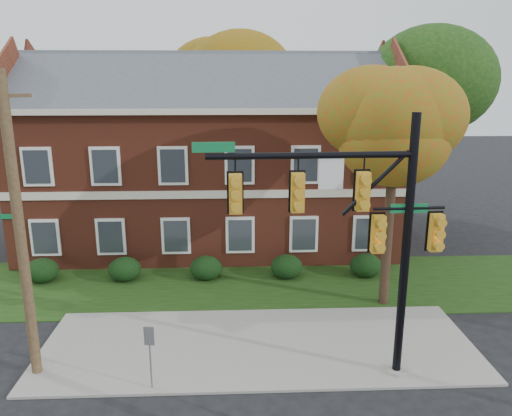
{
  "coord_description": "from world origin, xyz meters",
  "views": [
    {
      "loc": [
        -0.71,
        -13.59,
        8.52
      ],
      "look_at": [
        0.01,
        3.0,
        4.16
      ],
      "focal_mm": 35.0,
      "sensor_mm": 36.0,
      "label": 1
    }
  ],
  "objects_px": {
    "hedge_center": "(206,268)",
    "traffic_signal": "(359,221)",
    "tree_near_right": "(403,131)",
    "hedge_far_left": "(42,271)",
    "hedge_left": "(125,269)",
    "tree_left_rear": "(2,117)",
    "hedge_far_right": "(366,265)",
    "tree_far_rear": "(235,72)",
    "tree_right_rear": "(426,85)",
    "sign_post": "(150,348)",
    "utility_pole": "(20,231)",
    "apartment_building": "(209,149)",
    "hedge_right": "(287,267)"
  },
  "relations": [
    {
      "from": "hedge_center",
      "to": "traffic_signal",
      "type": "xyz_separation_m",
      "value": [
        4.63,
        -7.49,
        4.23
      ]
    },
    {
      "from": "sign_post",
      "to": "hedge_far_right",
      "type": "bearing_deg",
      "value": 50.97
    },
    {
      "from": "hedge_center",
      "to": "tree_near_right",
      "type": "distance_m",
      "value": 9.9
    },
    {
      "from": "sign_post",
      "to": "hedge_far_left",
      "type": "bearing_deg",
      "value": 133.31
    },
    {
      "from": "hedge_far_right",
      "to": "tree_near_right",
      "type": "xyz_separation_m",
      "value": [
        0.22,
        -2.83,
        6.14
      ]
    },
    {
      "from": "hedge_far_right",
      "to": "traffic_signal",
      "type": "xyz_separation_m",
      "value": [
        -2.37,
        -7.49,
        4.23
      ]
    },
    {
      "from": "tree_right_rear",
      "to": "sign_post",
      "type": "height_order",
      "value": "tree_right_rear"
    },
    {
      "from": "hedge_center",
      "to": "tree_near_right",
      "type": "bearing_deg",
      "value": -21.42
    },
    {
      "from": "hedge_far_right",
      "to": "tree_far_rear",
      "type": "height_order",
      "value": "tree_far_rear"
    },
    {
      "from": "hedge_center",
      "to": "hedge_far_left",
      "type": "bearing_deg",
      "value": 180.0
    },
    {
      "from": "hedge_left",
      "to": "hedge_far_right",
      "type": "height_order",
      "value": "same"
    },
    {
      "from": "tree_left_rear",
      "to": "tree_right_rear",
      "type": "bearing_deg",
      "value": 5.36
    },
    {
      "from": "tree_far_rear",
      "to": "utility_pole",
      "type": "relative_size",
      "value": 1.32
    },
    {
      "from": "hedge_center",
      "to": "apartment_building",
      "type": "bearing_deg",
      "value": 90.0
    },
    {
      "from": "hedge_left",
      "to": "tree_near_right",
      "type": "bearing_deg",
      "value": -14.81
    },
    {
      "from": "tree_near_right",
      "to": "tree_far_rear",
      "type": "distance_m",
      "value": 17.12
    },
    {
      "from": "apartment_building",
      "to": "traffic_signal",
      "type": "bearing_deg",
      "value": -70.05
    },
    {
      "from": "tree_far_rear",
      "to": "utility_pole",
      "type": "distance_m",
      "value": 21.38
    },
    {
      "from": "hedge_far_left",
      "to": "hedge_left",
      "type": "distance_m",
      "value": 3.5
    },
    {
      "from": "hedge_right",
      "to": "sign_post",
      "type": "height_order",
      "value": "sign_post"
    },
    {
      "from": "hedge_left",
      "to": "traffic_signal",
      "type": "relative_size",
      "value": 0.18
    },
    {
      "from": "apartment_building",
      "to": "hedge_far_right",
      "type": "relative_size",
      "value": 13.43
    },
    {
      "from": "hedge_center",
      "to": "tree_near_right",
      "type": "relative_size",
      "value": 0.16
    },
    {
      "from": "tree_near_right",
      "to": "traffic_signal",
      "type": "height_order",
      "value": "tree_near_right"
    },
    {
      "from": "traffic_signal",
      "to": "tree_far_rear",
      "type": "bearing_deg",
      "value": 96.84
    },
    {
      "from": "hedge_right",
      "to": "utility_pole",
      "type": "distance_m",
      "value": 11.39
    },
    {
      "from": "hedge_left",
      "to": "tree_left_rear",
      "type": "distance_m",
      "value": 9.69
    },
    {
      "from": "tree_right_rear",
      "to": "apartment_building",
      "type": "bearing_deg",
      "value": -175.67
    },
    {
      "from": "tree_left_rear",
      "to": "tree_far_rear",
      "type": "bearing_deg",
      "value": 38.97
    },
    {
      "from": "hedge_center",
      "to": "utility_pole",
      "type": "distance_m",
      "value": 9.23
    },
    {
      "from": "apartment_building",
      "to": "traffic_signal",
      "type": "height_order",
      "value": "apartment_building"
    },
    {
      "from": "hedge_far_right",
      "to": "utility_pole",
      "type": "height_order",
      "value": "utility_pole"
    },
    {
      "from": "apartment_building",
      "to": "tree_right_rear",
      "type": "relative_size",
      "value": 1.77
    },
    {
      "from": "hedge_far_right",
      "to": "utility_pole",
      "type": "bearing_deg",
      "value": -149.12
    },
    {
      "from": "hedge_left",
      "to": "hedge_far_right",
      "type": "distance_m",
      "value": 10.5
    },
    {
      "from": "hedge_far_right",
      "to": "tree_left_rear",
      "type": "relative_size",
      "value": 0.16
    },
    {
      "from": "sign_post",
      "to": "hedge_center",
      "type": "bearing_deg",
      "value": 88.71
    },
    {
      "from": "hedge_right",
      "to": "sign_post",
      "type": "relative_size",
      "value": 0.71
    },
    {
      "from": "hedge_right",
      "to": "hedge_far_right",
      "type": "height_order",
      "value": "same"
    },
    {
      "from": "tree_near_right",
      "to": "hedge_left",
      "type": "bearing_deg",
      "value": 165.19
    },
    {
      "from": "hedge_left",
      "to": "tree_left_rear",
      "type": "xyz_separation_m",
      "value": [
        -6.23,
        4.14,
        6.16
      ]
    },
    {
      "from": "tree_left_rear",
      "to": "tree_near_right",
      "type": "bearing_deg",
      "value": -22.36
    },
    {
      "from": "apartment_building",
      "to": "tree_near_right",
      "type": "relative_size",
      "value": 2.19
    },
    {
      "from": "tree_right_rear",
      "to": "tree_far_rear",
      "type": "xyz_separation_m",
      "value": [
        -9.97,
        6.98,
        0.72
      ]
    },
    {
      "from": "hedge_right",
      "to": "hedge_center",
      "type": "bearing_deg",
      "value": 180.0
    },
    {
      "from": "hedge_right",
      "to": "sign_post",
      "type": "distance_m",
      "value": 9.19
    },
    {
      "from": "tree_far_rear",
      "to": "sign_post",
      "type": "distance_m",
      "value": 22.45
    },
    {
      "from": "apartment_building",
      "to": "utility_pole",
      "type": "height_order",
      "value": "apartment_building"
    },
    {
      "from": "hedge_far_right",
      "to": "traffic_signal",
      "type": "distance_m",
      "value": 8.92
    },
    {
      "from": "tree_left_rear",
      "to": "tree_far_rear",
      "type": "relative_size",
      "value": 0.77
    }
  ]
}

